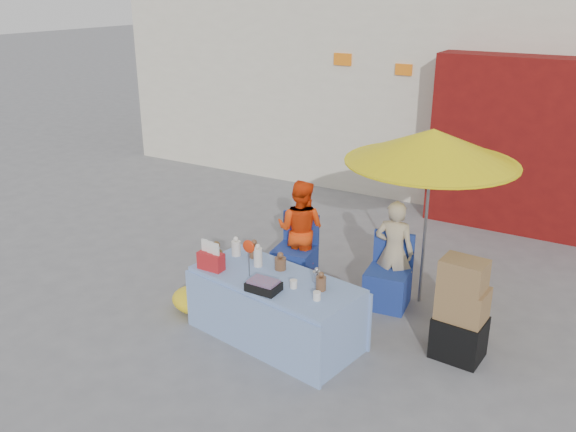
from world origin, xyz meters
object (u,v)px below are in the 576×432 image
Objects in this scene: vendor_orange at (300,230)px; box_stack at (461,313)px; chair_right at (388,285)px; market_table at (275,307)px; umbrella at (432,147)px; vendor_beige at (394,252)px; chair_left at (295,262)px.

box_stack is at bearing 153.85° from vendor_orange.
box_stack is at bearing -39.43° from chair_right.
umbrella is at bearing 65.31° from market_table.
market_table is at bearing 101.86° from vendor_orange.
market_table is at bearing -160.39° from box_stack.
chair_right is 0.41× the size of umbrella.
market_table is 1.62m from vendor_beige.
vendor_beige is (1.25, 0.00, -0.02)m from vendor_orange.
box_stack is (2.27, -0.77, -0.15)m from vendor_orange.
chair_right is (1.25, 0.00, 0.00)m from chair_left.
umbrella is at bearing 35.96° from chair_right.
vendor_beige is at bearing 172.68° from vendor_orange.
chair_right is at bearing 81.82° from vendor_beige.
vendor_orange is 1.21× the size of box_stack.
chair_right is 0.65× the size of vendor_orange.
vendor_orange reaches higher than chair_left.
umbrella is at bearing 178.21° from vendor_orange.
box_stack is at bearing 29.22° from market_table.
vendor_orange reaches higher than box_stack.
chair_right is 1.69m from umbrella.
umbrella is (1.06, 1.56, 1.53)m from market_table.
market_table is 1.48m from chair_right.
chair_left is at bearing -1.19° from vendor_beige.
vendor_orange reaches higher than market_table.
box_stack is (2.27, -0.64, 0.24)m from chair_left.
vendor_orange is (0.00, 0.13, 0.39)m from chair_left.
chair_right is at bearing 166.54° from vendor_orange.
vendor_beige reaches higher than market_table.
umbrella is at bearing 3.06° from chair_left.
vendor_beige is 1.28m from box_stack.
chair_left is 1.25m from chair_right.
vendor_beige is (0.00, 0.13, 0.37)m from chair_right.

